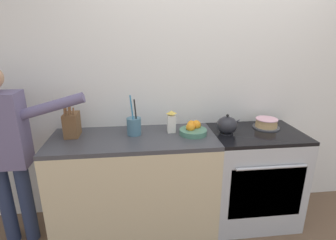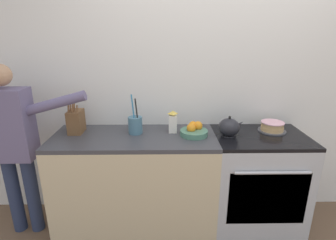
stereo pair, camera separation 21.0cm
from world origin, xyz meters
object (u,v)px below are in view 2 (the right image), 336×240
stove_range (256,181)px  layer_cake (272,127)px  person_baker (14,139)px  utensil_crock (135,125)px  knife_block (76,121)px  milk_carton (173,122)px  tea_kettle (229,127)px  fruit_bowl (194,130)px

stove_range → layer_cake: bearing=37.4°
person_baker → stove_range: bearing=10.8°
stove_range → utensil_crock: bearing=176.5°
stove_range → knife_block: (-1.60, 0.09, 0.54)m
stove_range → knife_block: size_ratio=3.02×
milk_carton → tea_kettle: bearing=-10.6°
utensil_crock → person_baker: 1.00m
knife_block → milk_carton: knife_block is taller
stove_range → fruit_bowl: (-0.57, 0.02, 0.48)m
stove_range → fruit_bowl: size_ratio=3.74×
fruit_bowl → person_baker: (-1.49, -0.09, -0.04)m
knife_block → person_baker: person_baker is taller
utensil_crock → milk_carton: utensil_crock is taller
tea_kettle → utensil_crock: (-0.80, 0.07, 0.00)m
knife_block → person_baker: 0.51m
milk_carton → person_baker: person_baker is taller
tea_kettle → person_baker: size_ratio=0.14×
milk_carton → layer_cake: bearing=0.7°
fruit_bowl → knife_block: bearing=175.9°
milk_carton → person_baker: size_ratio=0.13×
knife_block → utensil_crock: (0.52, -0.03, -0.02)m
stove_range → person_baker: 2.11m
tea_kettle → knife_block: knife_block is taller
layer_cake → tea_kettle: (-0.41, -0.10, 0.03)m
tea_kettle → person_baker: (-1.79, -0.06, -0.07)m
person_baker → milk_carton: bearing=15.6°
milk_carton → person_baker: bearing=-173.4°
layer_cake → milk_carton: milk_carton is taller
person_baker → tea_kettle: bearing=11.1°
knife_block → utensil_crock: utensil_crock is taller
stove_range → knife_block: knife_block is taller
stove_range → milk_carton: size_ratio=4.52×
knife_block → person_baker: bearing=-161.4°
tea_kettle → stove_range: bearing=0.2°
stove_range → person_baker: person_baker is taller
knife_block → person_baker: (-0.47, -0.16, -0.10)m
milk_carton → fruit_bowl: bearing=-20.2°
stove_range → layer_cake: size_ratio=3.68×
layer_cake → utensil_crock: utensil_crock is taller
layer_cake → knife_block: size_ratio=0.82×
fruit_bowl → milk_carton: (-0.18, 0.07, 0.05)m
layer_cake → knife_block: knife_block is taller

